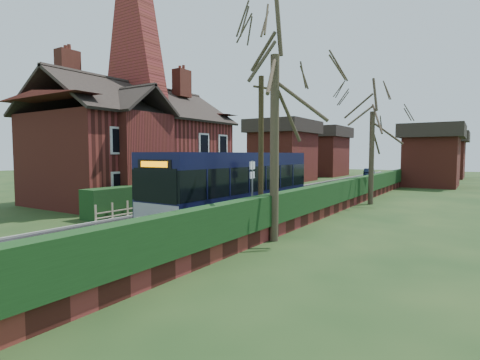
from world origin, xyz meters
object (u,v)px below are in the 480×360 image
Objects in this scene: bus at (236,187)px; car_green at (191,197)px; bus_stop_sign at (252,184)px; brick_house at (137,141)px; telegraph_pole at (261,154)px; car_silver at (172,200)px.

car_green is at bearing 154.73° from bus.
bus is 3.70× the size of bus_stop_sign.
brick_house is 2.16× the size of telegraph_pole.
car_green is 8.00m from bus_stop_sign.
car_green is (-0.10, 1.92, -0.01)m from car_silver.
brick_house is 11.70m from bus.
brick_house reaches higher than car_silver.
telegraph_pole reaches higher than car_green.
bus is at bearing -15.25° from car_silver.
car_green is 0.64× the size of telegraph_pole.
telegraph_pole is (2.60, -1.93, 1.69)m from bus.
brick_house is at bearing 154.79° from bus_stop_sign.
telegraph_pole is (7.70, -4.38, 2.80)m from car_green.
telegraph_pole reaches higher than bus_stop_sign.
bus is at bearing -39.58° from car_green.
car_silver is at bearing 174.35° from bus.
telegraph_pole is (7.60, -2.46, 2.79)m from car_silver.
telegraph_pole is at bearing -42.07° from bus_stop_sign.
brick_house is 3.37× the size of car_green.
brick_house reaches higher than bus.
brick_house is 1.27× the size of bus.
car_green is 9.29m from telegraph_pole.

